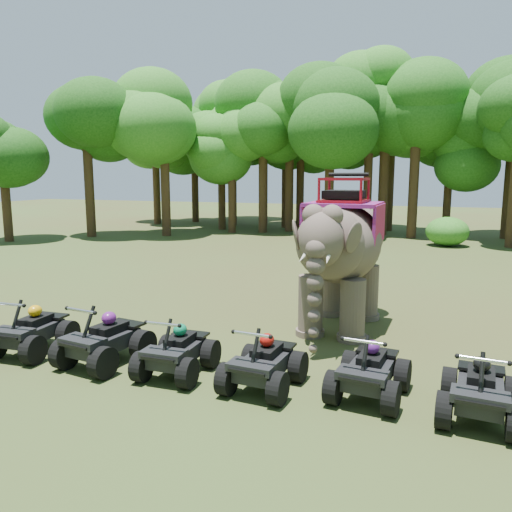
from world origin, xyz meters
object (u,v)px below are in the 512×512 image
Objects in this scene: atv_1 at (104,333)px; atv_3 at (264,356)px; atv_5 at (481,383)px; atv_4 at (370,364)px; atv_0 at (31,325)px; elephant at (342,252)px; atv_2 at (177,344)px.

atv_1 reaches higher than atv_3.
atv_3 is 1.00× the size of atv_5.
atv_4 is at bearing 10.84° from atv_1.
atv_0 reaches higher than atv_4.
atv_0 is 5.42m from atv_3.
atv_5 is at bearing -2.80° from atv_0.
elephant is at bearing 31.96° from atv_0.
atv_3 is 3.65m from atv_5.
atv_0 is 1.04× the size of atv_5.
atv_3 is (1.81, -0.04, 0.01)m from atv_2.
atv_1 is at bearing -176.10° from atv_3.
atv_5 reaches higher than atv_2.
atv_0 is 0.97× the size of atv_1.
atv_4 is (3.69, 0.23, 0.01)m from atv_2.
atv_0 is (-6.07, -4.20, -1.32)m from elephant.
atv_5 is (9.07, -0.01, -0.02)m from atv_0.
atv_1 is 3.50m from atv_3.
atv_3 is at bearing -1.97° from atv_2.
atv_0 is 7.30m from atv_4.
elephant is 5.05m from atv_2.
atv_4 is (1.88, 0.27, -0.00)m from atv_3.
atv_5 is at bearing 8.24° from atv_1.
atv_3 is at bearing -165.61° from atv_4.
atv_5 is (3.65, 0.02, 0.00)m from atv_3.
atv_3 reaches higher than atv_2.
atv_2 is 0.99× the size of atv_4.
atv_0 is at bearing -174.88° from atv_5.
atv_2 is at bearing -2.68° from atv_0.
atv_1 is at bearing -174.81° from atv_5.
atv_5 is at bearing -51.81° from elephant.
atv_2 is (1.69, 0.02, -0.05)m from atv_1.
atv_4 is (7.30, 0.23, -0.03)m from atv_0.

